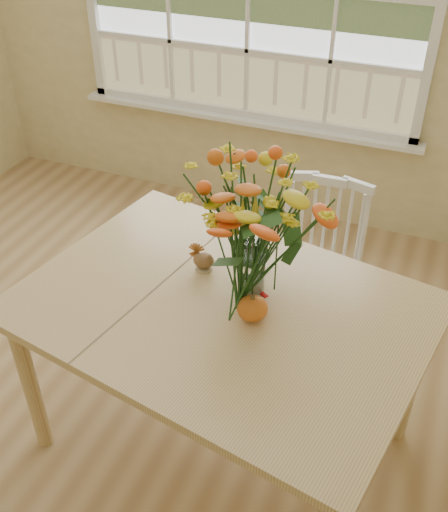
% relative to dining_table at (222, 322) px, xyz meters
% --- Properties ---
extents(floor, '(4.00, 4.50, 0.01)m').
position_rel_dining_table_xyz_m(floor, '(-0.65, -0.19, -0.74)').
color(floor, '#A57E50').
rests_on(floor, ground).
extents(wall_back, '(4.00, 0.02, 2.70)m').
position_rel_dining_table_xyz_m(wall_back, '(-0.65, 2.06, 0.61)').
color(wall_back, '#CBBC82').
rests_on(wall_back, floor).
extents(dining_table, '(1.73, 1.37, 0.83)m').
position_rel_dining_table_xyz_m(dining_table, '(0.00, 0.00, 0.00)').
color(dining_table, tan).
rests_on(dining_table, floor).
extents(windsor_chair, '(0.45, 0.43, 0.94)m').
position_rel_dining_table_xyz_m(windsor_chair, '(0.19, 0.82, -0.21)').
color(windsor_chair, white).
rests_on(windsor_chair, floor).
extents(flower_vase, '(0.50, 0.50, 0.59)m').
position_rel_dining_table_xyz_m(flower_vase, '(0.08, 0.09, 0.45)').
color(flower_vase, white).
rests_on(flower_vase, dining_table).
extents(pumpkin, '(0.12, 0.12, 0.09)m').
position_rel_dining_table_xyz_m(pumpkin, '(0.14, -0.03, 0.14)').
color(pumpkin, '#CC5C18').
rests_on(pumpkin, dining_table).
extents(turkey_figurine, '(0.10, 0.07, 0.11)m').
position_rel_dining_table_xyz_m(turkey_figurine, '(-0.16, 0.18, 0.14)').
color(turkey_figurine, '#CCB78C').
rests_on(turkey_figurine, dining_table).
extents(dark_gourd, '(0.13, 0.08, 0.07)m').
position_rel_dining_table_xyz_m(dark_gourd, '(0.07, 0.11, 0.13)').
color(dark_gourd, '#38160F').
rests_on(dark_gourd, dining_table).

